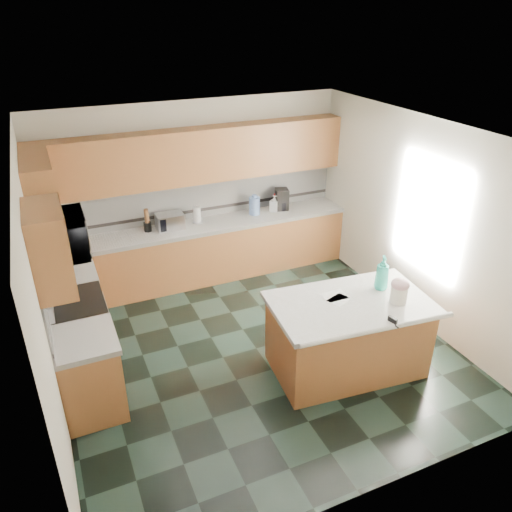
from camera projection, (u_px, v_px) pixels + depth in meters
floor at (256, 348)px, 6.31m from camera, size 4.60×4.60×0.00m
ceiling at (256, 135)px, 5.08m from camera, size 4.60×4.60×0.00m
wall_back at (195, 191)px, 7.59m from camera, size 4.60×0.04×2.70m
wall_front at (379, 378)px, 3.80m from camera, size 4.60×0.04×2.70m
wall_left at (39, 296)px, 4.86m from camera, size 0.04×4.60×2.70m
wall_right at (418, 221)px, 6.53m from camera, size 0.04×4.60×2.70m
back_base_cab at (204, 253)px, 7.74m from camera, size 4.60×0.60×0.86m
back_countertop at (203, 226)px, 7.53m from camera, size 4.60×0.64×0.06m
back_upper_cab at (196, 156)px, 7.17m from camera, size 4.60×0.33×0.78m
back_backsplash at (196, 198)px, 7.61m from camera, size 4.60×0.02×0.63m
back_accent_band at (197, 210)px, 7.70m from camera, size 4.60×0.01×0.05m
left_base_cab_rear at (75, 304)px, 6.45m from camera, size 0.60×0.82×0.86m
left_counter_rear at (69, 273)px, 6.24m from camera, size 0.64×0.82×0.06m
left_base_cab_front at (90, 376)px, 5.20m from camera, size 0.60×0.72×0.86m
left_counter_front at (83, 340)px, 4.99m from camera, size 0.64×0.72×0.06m
left_backsplash at (42, 280)px, 5.37m from camera, size 0.02×2.30×0.63m
left_accent_band at (46, 295)px, 5.46m from camera, size 0.01×2.30×0.05m
left_upper_cab_rear at (40, 191)px, 5.82m from camera, size 0.33×1.09×0.78m
left_upper_cab_front at (49, 249)px, 4.46m from camera, size 0.33×0.72×0.78m
range_body at (82, 336)px, 5.80m from camera, size 0.60×0.76×0.88m
range_oven_door at (108, 333)px, 5.92m from camera, size 0.02×0.68×0.55m
range_cooktop at (75, 303)px, 5.59m from camera, size 0.62×0.78×0.04m
range_handle at (106, 306)px, 5.76m from camera, size 0.02×0.66×0.02m
range_backguard at (49, 299)px, 5.44m from camera, size 0.06×0.76×0.18m
microwave at (62, 236)px, 5.21m from camera, size 0.50×0.73×0.41m
island_base at (347, 337)px, 5.80m from camera, size 1.77×1.12×0.86m
island_top at (351, 304)px, 5.59m from camera, size 1.88×1.23×0.06m
island_bullnose at (379, 329)px, 5.15m from camera, size 1.78×0.24×0.06m
treat_jar at (399, 294)px, 5.53m from camera, size 0.19×0.19×0.19m
treat_jar_lid at (400, 284)px, 5.47m from camera, size 0.21×0.21×0.13m
treat_jar_knob at (401, 281)px, 5.45m from camera, size 0.07×0.02×0.02m
treat_jar_knob_end_l at (398, 281)px, 5.44m from camera, size 0.04×0.04×0.04m
treat_jar_knob_end_r at (403, 280)px, 5.46m from camera, size 0.04×0.04×0.04m
soap_bottle_island at (382, 273)px, 5.74m from camera, size 0.21×0.21×0.42m
paper_sheet_a at (339, 300)px, 5.61m from camera, size 0.29×0.26×0.00m
paper_sheet_b at (335, 296)px, 5.68m from camera, size 0.29×0.22×0.00m
clamp_body at (392, 321)px, 5.22m from camera, size 0.06×0.11×0.10m
clamp_handle at (396, 326)px, 5.17m from camera, size 0.02×0.07×0.02m
knife_block at (82, 235)px, 6.89m from camera, size 0.15×0.20×0.27m
utensil_crock at (148, 227)px, 7.26m from camera, size 0.11×0.11×0.14m
utensil_bundle at (147, 216)px, 7.18m from camera, size 0.06×0.06×0.20m
toaster_oven at (170, 221)px, 7.33m from camera, size 0.40×0.27×0.23m
toaster_oven_door at (172, 224)px, 7.23m from camera, size 0.35×0.01×0.19m
paper_towel at (197, 215)px, 7.53m from camera, size 0.11×0.11×0.25m
paper_towel_base at (198, 222)px, 7.58m from camera, size 0.17×0.17×0.01m
water_jug at (254, 206)px, 7.82m from camera, size 0.17×0.17×0.28m
water_jug_neck at (254, 196)px, 7.75m from camera, size 0.08×0.08×0.04m
coffee_maker at (282, 199)px, 8.00m from camera, size 0.25×0.26×0.34m
coffee_carafe at (283, 206)px, 8.00m from camera, size 0.14×0.14×0.14m
soap_bottle_back at (274, 203)px, 7.94m from camera, size 0.17×0.17×0.26m
soap_back_cap at (274, 195)px, 7.87m from camera, size 0.02×0.02×0.03m
window_light_proxy at (429, 216)px, 6.29m from camera, size 0.02×1.40×1.10m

